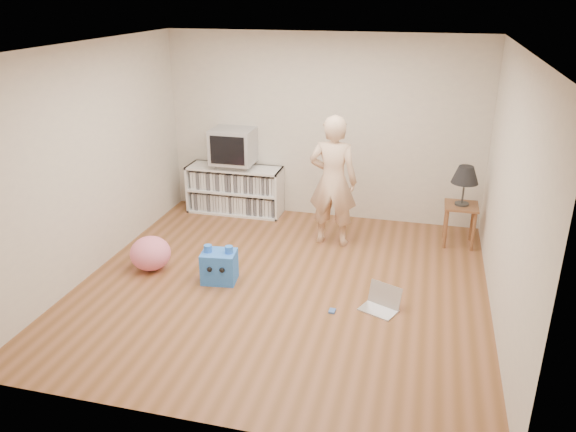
{
  "coord_description": "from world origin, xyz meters",
  "views": [
    {
      "loc": [
        1.44,
        -5.4,
        3.11
      ],
      "look_at": [
        -0.03,
        0.4,
        0.69
      ],
      "focal_mm": 35.0,
      "sensor_mm": 36.0,
      "label": 1
    }
  ],
  "objects_px": {
    "person": "(333,181)",
    "table_lamp": "(465,176)",
    "dvd_deck": "(234,165)",
    "plush_pink": "(150,253)",
    "crt_tv": "(233,146)",
    "laptop": "(382,303)",
    "media_unit": "(235,189)",
    "side_table": "(460,214)",
    "plush_blue": "(219,266)"
  },
  "relations": [
    {
      "from": "dvd_deck",
      "to": "laptop",
      "type": "bearing_deg",
      "value": -43.11
    },
    {
      "from": "dvd_deck",
      "to": "plush_pink",
      "type": "distance_m",
      "value": 2.11
    },
    {
      "from": "media_unit",
      "to": "plush_pink",
      "type": "xyz_separation_m",
      "value": [
        -0.36,
        -2.02,
        -0.15
      ]
    },
    {
      "from": "crt_tv",
      "to": "laptop",
      "type": "distance_m",
      "value": 3.41
    },
    {
      "from": "dvd_deck",
      "to": "plush_blue",
      "type": "bearing_deg",
      "value": -75.66
    },
    {
      "from": "person",
      "to": "plush_pink",
      "type": "bearing_deg",
      "value": 34.9
    },
    {
      "from": "laptop",
      "to": "crt_tv",
      "type": "bearing_deg",
      "value": 160.54
    },
    {
      "from": "dvd_deck",
      "to": "laptop",
      "type": "xyz_separation_m",
      "value": [
        2.39,
        -2.24,
        -0.67
      ]
    },
    {
      "from": "media_unit",
      "to": "laptop",
      "type": "relative_size",
      "value": 3.1
    },
    {
      "from": "crt_tv",
      "to": "person",
      "type": "xyz_separation_m",
      "value": [
        1.59,
        -0.73,
        -0.17
      ]
    },
    {
      "from": "dvd_deck",
      "to": "plush_blue",
      "type": "xyz_separation_m",
      "value": [
        0.53,
        -2.09,
        -0.55
      ]
    },
    {
      "from": "media_unit",
      "to": "plush_pink",
      "type": "distance_m",
      "value": 2.06
    },
    {
      "from": "media_unit",
      "to": "laptop",
      "type": "bearing_deg",
      "value": -43.31
    },
    {
      "from": "crt_tv",
      "to": "side_table",
      "type": "bearing_deg",
      "value": -6.53
    },
    {
      "from": "media_unit",
      "to": "crt_tv",
      "type": "distance_m",
      "value": 0.67
    },
    {
      "from": "plush_blue",
      "to": "plush_pink",
      "type": "height_order",
      "value": "plush_blue"
    },
    {
      "from": "laptop",
      "to": "plush_pink",
      "type": "height_order",
      "value": "plush_pink"
    },
    {
      "from": "crt_tv",
      "to": "side_table",
      "type": "xyz_separation_m",
      "value": [
        3.2,
        -0.37,
        -0.6
      ]
    },
    {
      "from": "laptop",
      "to": "plush_blue",
      "type": "distance_m",
      "value": 1.87
    },
    {
      "from": "dvd_deck",
      "to": "plush_pink",
      "type": "relative_size",
      "value": 0.94
    },
    {
      "from": "media_unit",
      "to": "dvd_deck",
      "type": "xyz_separation_m",
      "value": [
        0.0,
        -0.02,
        0.39
      ]
    },
    {
      "from": "media_unit",
      "to": "plush_blue",
      "type": "relative_size",
      "value": 3.16
    },
    {
      "from": "person",
      "to": "plush_blue",
      "type": "relative_size",
      "value": 3.85
    },
    {
      "from": "person",
      "to": "table_lamp",
      "type": "bearing_deg",
      "value": -165.37
    },
    {
      "from": "side_table",
      "to": "table_lamp",
      "type": "height_order",
      "value": "table_lamp"
    },
    {
      "from": "person",
      "to": "plush_pink",
      "type": "relative_size",
      "value": 3.57
    },
    {
      "from": "crt_tv",
      "to": "person",
      "type": "relative_size",
      "value": 0.35
    },
    {
      "from": "dvd_deck",
      "to": "table_lamp",
      "type": "relative_size",
      "value": 0.87
    },
    {
      "from": "side_table",
      "to": "plush_blue",
      "type": "relative_size",
      "value": 1.24
    },
    {
      "from": "side_table",
      "to": "person",
      "type": "relative_size",
      "value": 0.32
    },
    {
      "from": "plush_pink",
      "to": "person",
      "type": "bearing_deg",
      "value": 33.1
    },
    {
      "from": "table_lamp",
      "to": "laptop",
      "type": "xyz_separation_m",
      "value": [
        -0.81,
        -1.87,
        -0.87
      ]
    },
    {
      "from": "side_table",
      "to": "laptop",
      "type": "relative_size",
      "value": 1.22
    },
    {
      "from": "laptop",
      "to": "plush_blue",
      "type": "relative_size",
      "value": 1.02
    },
    {
      "from": "table_lamp",
      "to": "plush_blue",
      "type": "relative_size",
      "value": 1.16
    },
    {
      "from": "side_table",
      "to": "plush_blue",
      "type": "xyz_separation_m",
      "value": [
        -2.67,
        -1.72,
        -0.23
      ]
    },
    {
      "from": "dvd_deck",
      "to": "side_table",
      "type": "relative_size",
      "value": 0.82
    },
    {
      "from": "side_table",
      "to": "laptop",
      "type": "xyz_separation_m",
      "value": [
        -0.81,
        -1.87,
        -0.35
      ]
    },
    {
      "from": "person",
      "to": "laptop",
      "type": "relative_size",
      "value": 3.77
    },
    {
      "from": "media_unit",
      "to": "table_lamp",
      "type": "bearing_deg",
      "value": -6.87
    },
    {
      "from": "plush_blue",
      "to": "plush_pink",
      "type": "bearing_deg",
      "value": 167.57
    },
    {
      "from": "media_unit",
      "to": "plush_pink",
      "type": "bearing_deg",
      "value": -100.18
    },
    {
      "from": "crt_tv",
      "to": "plush_pink",
      "type": "height_order",
      "value": "crt_tv"
    },
    {
      "from": "media_unit",
      "to": "table_lamp",
      "type": "height_order",
      "value": "table_lamp"
    },
    {
      "from": "table_lamp",
      "to": "laptop",
      "type": "relative_size",
      "value": 1.14
    },
    {
      "from": "dvd_deck",
      "to": "plush_pink",
      "type": "height_order",
      "value": "dvd_deck"
    },
    {
      "from": "crt_tv",
      "to": "person",
      "type": "distance_m",
      "value": 1.76
    },
    {
      "from": "crt_tv",
      "to": "person",
      "type": "height_order",
      "value": "person"
    },
    {
      "from": "crt_tv",
      "to": "laptop",
      "type": "xyz_separation_m",
      "value": [
        2.39,
        -2.24,
        -0.95
      ]
    },
    {
      "from": "laptop",
      "to": "media_unit",
      "type": "bearing_deg",
      "value": 160.3
    }
  ]
}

